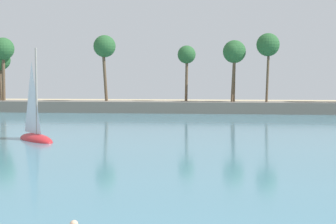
# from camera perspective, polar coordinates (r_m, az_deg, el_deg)

# --- Properties ---
(sea) EXTENTS (220.00, 106.52, 0.06)m
(sea) POSITION_cam_1_polar(r_m,az_deg,el_deg) (66.74, 3.67, -0.83)
(sea) COLOR teal
(sea) RESTS_ON ground
(palm_headland) EXTENTS (90.27, 6.70, 12.44)m
(palm_headland) POSITION_cam_1_polar(r_m,az_deg,el_deg) (79.95, 3.14, 2.89)
(palm_headland) COLOR slate
(palm_headland) RESTS_ON ground
(sailboat_near_shore) EXTENTS (5.20, 5.40, 8.36)m
(sailboat_near_shore) POSITION_cam_1_polar(r_m,az_deg,el_deg) (44.95, -14.56, -2.10)
(sailboat_near_shore) COLOR red
(sailboat_near_shore) RESTS_ON sea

